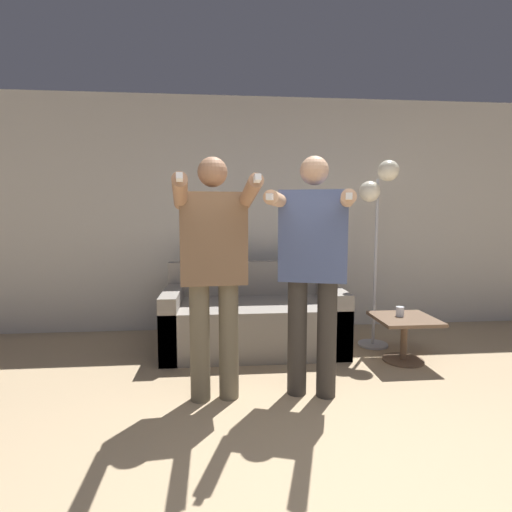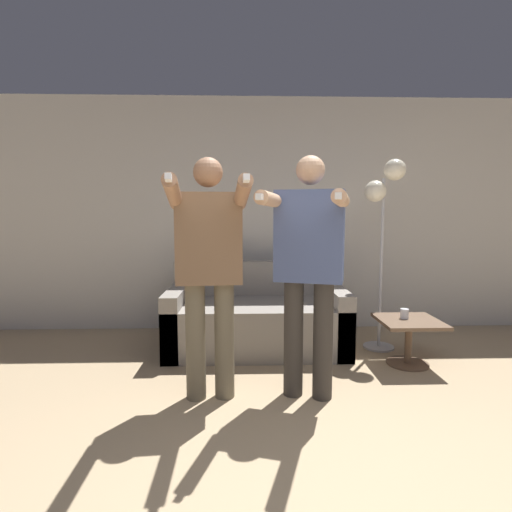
{
  "view_description": "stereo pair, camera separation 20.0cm",
  "coord_description": "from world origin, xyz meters",
  "views": [
    {
      "loc": [
        -0.62,
        -1.49,
        1.32
      ],
      "look_at": [
        -0.32,
        1.78,
        0.97
      ],
      "focal_mm": 28.0,
      "sensor_mm": 36.0,
      "label": 1
    },
    {
      "loc": [
        -0.42,
        -1.51,
        1.32
      ],
      "look_at": [
        -0.32,
        1.78,
        0.97
      ],
      "focal_mm": 28.0,
      "sensor_mm": 36.0,
      "label": 2
    }
  ],
  "objects": [
    {
      "name": "cup",
      "position": [
        0.99,
        1.88,
        0.44
      ],
      "size": [
        0.07,
        0.07,
        0.09
      ],
      "color": "silver",
      "rests_on": "side_table"
    },
    {
      "name": "floor_lamp",
      "position": [
        0.92,
        2.27,
        1.42
      ],
      "size": [
        0.38,
        0.3,
        1.83
      ],
      "color": "#B2B2B7",
      "rests_on": "ground_plane"
    },
    {
      "name": "couch",
      "position": [
        -0.29,
        2.33,
        0.28
      ],
      "size": [
        1.7,
        0.9,
        0.82
      ],
      "color": "gray",
      "rests_on": "ground_plane"
    },
    {
      "name": "cat",
      "position": [
        -0.7,
        2.67,
        0.89
      ],
      "size": [
        0.53,
        0.11,
        0.16
      ],
      "color": "silver",
      "rests_on": "couch"
    },
    {
      "name": "side_table",
      "position": [
        1.02,
        1.84,
        0.29
      ],
      "size": [
        0.51,
        0.51,
        0.4
      ],
      "color": "brown",
      "rests_on": "ground_plane"
    },
    {
      "name": "person_left",
      "position": [
        -0.66,
        1.24,
        0.99
      ],
      "size": [
        0.56,
        0.69,
        1.7
      ],
      "rotation": [
        0.0,
        0.0,
        0.08
      ],
      "color": "#6B604C",
      "rests_on": "ground_plane"
    },
    {
      "name": "person_right",
      "position": [
        0.04,
        1.24,
        1.0
      ],
      "size": [
        0.66,
        0.78,
        1.71
      ],
      "rotation": [
        0.0,
        0.0,
        -0.29
      ],
      "color": "#38332D",
      "rests_on": "ground_plane"
    },
    {
      "name": "wall_back",
      "position": [
        0.0,
        3.04,
        1.3
      ],
      "size": [
        10.0,
        0.05,
        2.6
      ],
      "color": "beige",
      "rests_on": "ground_plane"
    }
  ]
}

